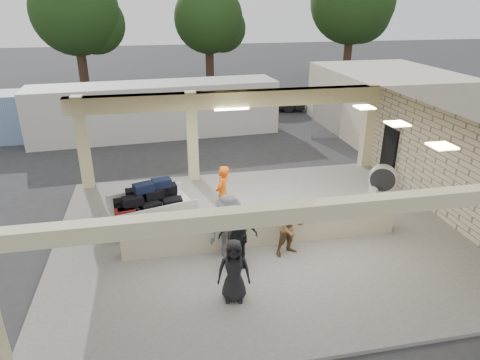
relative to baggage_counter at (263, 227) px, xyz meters
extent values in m
plane|color=#2B2C2E|center=(0.00, 0.50, -0.59)|extent=(120.00, 120.00, 0.00)
cube|color=slate|center=(0.00, 0.50, -0.54)|extent=(12.00, 10.00, 0.10)
cube|color=beige|center=(0.00, 0.50, 2.91)|extent=(12.00, 10.00, 0.02)
cube|color=#BFB296|center=(6.00, 0.50, 1.16)|extent=(0.02, 10.00, 3.50)
cube|color=black|center=(5.94, 3.70, 0.56)|extent=(0.10, 0.95, 2.10)
cube|color=beige|center=(0.00, 5.25, 2.61)|extent=(12.00, 0.50, 0.60)
cube|color=beige|center=(0.00, -4.35, 2.76)|extent=(12.00, 0.30, 0.30)
cube|color=beige|center=(-5.50, 5.25, 1.21)|extent=(0.40, 0.40, 3.50)
cube|color=beige|center=(-1.50, 5.25, 1.21)|extent=(0.40, 0.40, 3.50)
cube|color=beige|center=(5.80, 5.30, 1.21)|extent=(0.40, 0.40, 3.50)
cube|color=white|center=(0.00, 5.00, 2.29)|extent=(1.30, 0.12, 0.06)
cube|color=#FFEABF|center=(3.80, 2.00, 2.88)|extent=(0.55, 0.55, 0.04)
cube|color=#FFEABF|center=(3.80, 0.00, 2.88)|extent=(0.55, 0.55, 0.04)
cube|color=#FFEABF|center=(3.80, -2.00, 2.88)|extent=(0.55, 0.55, 0.04)
cube|color=#BBAD8C|center=(0.00, 0.00, -0.04)|extent=(8.00, 0.50, 0.90)
cube|color=#B7B7BC|center=(0.00, 0.00, 0.46)|extent=(8.20, 0.58, 0.06)
cube|color=silver|center=(-3.15, 1.69, 0.11)|extent=(2.79, 2.10, 0.12)
cylinder|color=black|center=(-3.96, 0.90, -0.29)|extent=(0.22, 0.42, 0.40)
cylinder|color=black|center=(-4.25, 1.95, -0.29)|extent=(0.22, 0.42, 0.40)
cylinder|color=black|center=(-2.04, 1.43, -0.29)|extent=(0.22, 0.42, 0.40)
cylinder|color=black|center=(-2.33, 2.48, -0.29)|extent=(0.22, 0.42, 0.40)
cube|color=silver|center=(-3.34, 2.41, 0.31)|extent=(2.41, 0.71, 0.30)
cube|color=silver|center=(-2.95, 0.97, 0.31)|extent=(2.41, 0.71, 0.30)
cube|color=black|center=(-3.83, 1.19, 0.30)|extent=(0.66, 0.52, 0.26)
cube|color=black|center=(-3.16, 1.38, 0.30)|extent=(0.66, 0.52, 0.26)
cube|color=black|center=(-2.49, 1.56, 0.30)|extent=(0.66, 0.52, 0.26)
cube|color=black|center=(-3.99, 1.77, 0.30)|extent=(0.66, 0.52, 0.26)
cube|color=black|center=(-3.32, 1.95, 0.30)|extent=(0.66, 0.52, 0.26)
cube|color=black|center=(-2.65, 2.14, 0.30)|extent=(0.66, 0.52, 0.26)
cube|color=black|center=(-3.67, 1.34, 0.57)|extent=(0.66, 0.52, 0.26)
cube|color=black|center=(-3.05, 1.72, 0.57)|extent=(0.66, 0.52, 0.26)
cube|color=black|center=(-2.62, 2.04, 0.57)|extent=(0.66, 0.52, 0.26)
cube|color=black|center=(-3.61, 1.87, 0.57)|extent=(0.66, 0.52, 0.26)
cube|color=black|center=(-3.34, 1.64, 0.84)|extent=(0.66, 0.52, 0.26)
cube|color=black|center=(-2.79, 1.89, 0.84)|extent=(0.66, 0.52, 0.26)
cube|color=#590F0C|center=(-3.90, 1.07, 0.30)|extent=(0.66, 0.52, 0.26)
cylinder|color=silver|center=(5.07, 2.43, 0.12)|extent=(1.01, 0.80, 0.99)
cylinder|color=black|center=(5.07, 2.43, 0.12)|extent=(0.94, 0.78, 0.88)
cube|color=silver|center=(4.74, 2.43, -0.32)|extent=(0.07, 0.55, 0.33)
cube|color=silver|center=(5.40, 2.43, -0.32)|extent=(0.07, 0.55, 0.33)
imported|color=#EA580C|center=(-0.92, 1.59, 0.44)|extent=(0.67, 0.77, 1.85)
imported|color=brown|center=(0.58, -0.74, 0.32)|extent=(0.85, 0.56, 1.61)
imported|color=black|center=(-0.94, -1.02, 0.40)|extent=(1.05, 0.40, 1.78)
imported|color=#46464A|center=(-1.11, -0.50, 0.44)|extent=(1.26, 0.88, 1.85)
imported|color=black|center=(-1.30, -2.36, 0.30)|extent=(0.82, 0.45, 1.58)
imported|color=silver|center=(9.76, 14.44, 0.17)|extent=(5.39, 2.74, 1.51)
imported|color=silver|center=(10.66, 14.75, 0.17)|extent=(5.06, 2.80, 1.51)
imported|color=black|center=(4.33, 16.10, 0.21)|extent=(5.04, 2.84, 1.59)
cube|color=beige|center=(-2.76, 11.81, 0.78)|extent=(12.73, 3.37, 2.73)
cylinder|color=gray|center=(5.00, 9.50, 0.41)|extent=(0.06, 0.06, 2.00)
cylinder|color=gray|center=(7.00, 9.50, 0.41)|extent=(0.06, 0.06, 2.00)
cylinder|color=gray|center=(9.00, 9.50, 0.41)|extent=(0.06, 0.06, 2.00)
cylinder|color=gray|center=(11.00, 9.50, 0.41)|extent=(0.06, 0.06, 2.00)
cylinder|color=gray|center=(13.00, 9.50, 0.41)|extent=(0.06, 0.06, 2.00)
cube|color=gray|center=(11.00, 9.50, 0.41)|extent=(12.00, 0.02, 2.00)
cylinder|color=gray|center=(11.00, 9.50, 1.41)|extent=(12.00, 0.05, 0.05)
cylinder|color=#382619|center=(-8.00, 24.50, 1.66)|extent=(0.70, 0.70, 4.50)
sphere|color=black|center=(-8.00, 24.50, 5.26)|extent=(6.30, 6.30, 6.30)
sphere|color=black|center=(-6.80, 25.10, 4.36)|extent=(4.50, 4.50, 4.50)
cylinder|color=#382619|center=(2.00, 26.50, 1.41)|extent=(0.70, 0.70, 4.00)
sphere|color=black|center=(2.00, 26.50, 4.61)|extent=(5.60, 5.60, 5.60)
sphere|color=black|center=(3.20, 27.10, 3.81)|extent=(4.00, 4.00, 4.00)
cylinder|color=#382619|center=(14.00, 25.50, 1.91)|extent=(0.70, 0.70, 5.00)
sphere|color=black|center=(14.00, 25.50, 5.91)|extent=(7.00, 7.00, 7.00)
sphere|color=black|center=(15.20, 26.10, 4.91)|extent=(5.00, 5.00, 5.00)
cube|color=beige|center=(9.50, 10.50, 1.01)|extent=(6.00, 8.00, 3.20)
camera|label=1|loc=(-2.79, -10.50, 6.10)|focal=32.00mm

